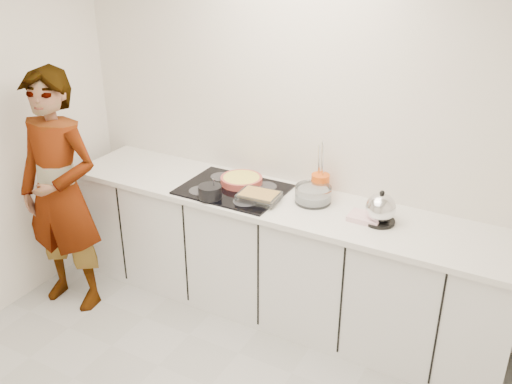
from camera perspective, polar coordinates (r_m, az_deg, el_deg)
The scene contains 12 objects.
wall_back at distance 4.03m, azimuth 4.41°, elevation 5.99°, with size 3.60×0.00×2.60m, color white.
base_cabinets at distance 4.14m, azimuth 2.15°, elevation -6.68°, with size 3.20×0.58×0.87m, color white.
countertop at distance 3.92m, azimuth 2.26°, elevation -1.02°, with size 3.24×0.64×0.04m, color white.
hob at distance 4.04m, azimuth -2.30°, elevation 0.27°, with size 0.72×0.54×0.01m, color black.
tart_dish at distance 4.11m, azimuth -1.47°, elevation 1.23°, with size 0.32×0.32×0.05m.
saucepan at distance 3.89m, azimuth -4.62°, elevation 0.01°, with size 0.19×0.19×0.15m.
baking_dish at distance 3.86m, azimuth 0.30°, elevation -0.41°, with size 0.28×0.21×0.05m.
mixing_bowl at distance 3.87m, azimuth 5.72°, elevation -0.31°, with size 0.32×0.32×0.11m.
tea_towel at distance 3.70m, azimuth 10.87°, elevation -2.55°, with size 0.21×0.15×0.03m, color white.
kettle at distance 3.65m, azimuth 12.34°, elevation -1.70°, with size 0.24×0.24×0.22m.
utensil_crock at distance 3.96m, azimuth 6.43°, elevation 0.69°, with size 0.13×0.13×0.16m, color #EC550D.
cook at distance 4.26m, azimuth -18.97°, elevation -0.15°, with size 0.65×0.43×1.79m, color white.
Camera 1 is at (1.56, -1.88, 2.61)m, focal length 40.00 mm.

